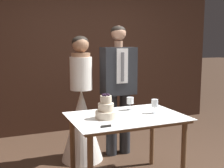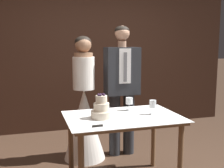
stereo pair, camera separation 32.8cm
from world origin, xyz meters
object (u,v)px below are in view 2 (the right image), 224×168
at_px(wine_glass_near, 153,104).
at_px(wine_glass_middle, 129,102).
at_px(groom, 122,84).
at_px(tiered_cake, 101,110).
at_px(cake_knife, 106,125).
at_px(bride, 84,115).
at_px(cake_table, 123,125).

bearing_deg(wine_glass_near, wine_glass_middle, 126.90).
relative_size(wine_glass_middle, groom, 0.09).
bearing_deg(tiered_cake, wine_glass_near, -0.99).
bearing_deg(tiered_cake, cake_knife, -95.31).
relative_size(wine_glass_near, bride, 0.10).
relative_size(cake_knife, wine_glass_middle, 3.01).
xyz_separation_m(wine_glass_middle, bride, (-0.41, 0.57, -0.27)).
bearing_deg(tiered_cake, cake_table, 0.55).
relative_size(wine_glass_middle, bride, 0.09).
bearing_deg(cake_knife, wine_glass_near, 22.50).
xyz_separation_m(cake_table, wine_glass_middle, (0.15, 0.23, 0.20)).
relative_size(cake_table, wine_glass_middle, 8.09).
xyz_separation_m(cake_table, groom, (0.26, 0.80, 0.31)).
relative_size(tiered_cake, wine_glass_near, 1.65).
bearing_deg(cake_knife, groom, 62.24).
bearing_deg(bride, tiered_cake, -88.25).
distance_m(cake_table, bride, 0.84).
height_order(cake_table, tiered_cake, tiered_cake).
relative_size(wine_glass_near, wine_glass_middle, 1.05).
height_order(bride, groom, groom).
xyz_separation_m(tiered_cake, bride, (-0.02, 0.80, -0.25)).
height_order(wine_glass_near, bride, bride).
relative_size(cake_table, wine_glass_near, 7.71).
bearing_deg(wine_glass_near, cake_knife, -155.27).
height_order(cake_table, wine_glass_middle, wine_glass_middle).
xyz_separation_m(bride, groom, (0.52, -0.00, 0.38)).
distance_m(tiered_cake, cake_knife, 0.30).
bearing_deg(cake_knife, bride, 87.67).
distance_m(cake_knife, groom, 1.22).
bearing_deg(bride, cake_knife, -90.10).
bearing_deg(wine_glass_middle, bride, 125.73).
distance_m(wine_glass_near, groom, 0.82).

